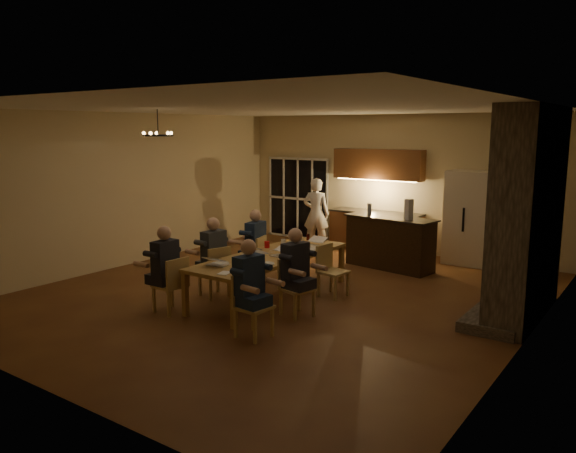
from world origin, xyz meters
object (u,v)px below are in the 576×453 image
at_px(person_left_mid, 214,257).
at_px(plate_left, 221,263).
at_px(laptop_f, 315,241).
at_px(mug_front, 255,256).
at_px(bar_blender, 409,209).
at_px(bar_island, 390,243).
at_px(chair_left_near, 170,285).
at_px(laptop_b, 251,260).
at_px(person_right_near, 249,288).
at_px(plate_far, 315,249).
at_px(dining_table, 271,276).
at_px(chair_right_far, 333,271).
at_px(chair_right_mid, 297,288).
at_px(standing_person, 316,214).
at_px(chandelier, 158,135).
at_px(plate_near, 266,264).
at_px(can_cola, 308,237).
at_px(laptop_e, 297,237).
at_px(mug_back, 283,242).
at_px(redcup_near, 239,270).
at_px(chair_right_near, 254,306).
at_px(chair_left_far, 252,260).
at_px(laptop_c, 258,247).
at_px(laptop_d, 281,250).
at_px(bar_bottle, 369,209).
at_px(person_left_far, 256,246).
at_px(chair_left_mid, 214,271).
at_px(mug_mid, 292,247).
at_px(person_right_mid, 295,272).
at_px(person_left_near, 166,269).
at_px(laptop_a, 218,258).
at_px(refrigerator, 469,218).

bearing_deg(person_left_mid, plate_left, 56.10).
relative_size(laptop_f, mug_front, 3.20).
bearing_deg(bar_blender, bar_island, -171.49).
xyz_separation_m(chair_left_near, laptop_b, (1.11, 0.67, 0.42)).
height_order(person_right_near, plate_far, person_right_near).
bearing_deg(bar_island, dining_table, -95.44).
bearing_deg(plate_far, chair_right_far, -12.84).
bearing_deg(plate_left, chair_right_mid, 19.76).
relative_size(standing_person, plate_far, 6.74).
bearing_deg(person_right_near, plate_left, 66.59).
xyz_separation_m(chandelier, plate_near, (2.31, 0.05, -1.99)).
xyz_separation_m(bar_island, standing_person, (-2.27, 0.73, 0.32)).
xyz_separation_m(can_cola, bar_blender, (1.39, 1.53, 0.48)).
height_order(laptop_e, mug_back, laptop_e).
bearing_deg(standing_person, redcup_near, 93.88).
relative_size(chair_right_near, mug_front, 8.90).
relative_size(chair_left_far, laptop_c, 2.78).
distance_m(standing_person, laptop_d, 4.18).
bearing_deg(laptop_e, plate_far, 156.57).
height_order(laptop_b, can_cola, laptop_b).
distance_m(mug_front, can_cola, 1.82).
bearing_deg(mug_front, bar_bottle, 85.33).
height_order(laptop_d, can_cola, laptop_d).
relative_size(person_left_far, plate_far, 5.40).
xyz_separation_m(chair_left_mid, mug_mid, (0.90, 1.05, 0.36)).
bearing_deg(plate_near, person_right_near, -64.30).
relative_size(chair_left_far, person_right_mid, 0.64).
relative_size(can_cola, bar_blender, 0.29).
bearing_deg(chair_right_far, can_cola, 59.40).
height_order(chair_right_mid, mug_mid, chair_right_mid).
height_order(chair_right_mid, plate_near, chair_right_mid).
height_order(chair_right_mid, can_cola, chair_right_mid).
distance_m(chair_right_mid, chandelier, 3.69).
distance_m(person_left_mid, laptop_f, 1.86).
height_order(laptop_e, plate_near, laptop_e).
xyz_separation_m(person_left_near, person_right_mid, (1.77, 1.02, 0.00)).
bearing_deg(laptop_c, bar_blender, -98.10).
relative_size(laptop_c, redcup_near, 2.67).
bearing_deg(bar_bottle, person_left_mid, -106.81).
xyz_separation_m(person_right_mid, chandelier, (-2.84, -0.10, 2.06)).
height_order(bar_island, person_right_mid, person_right_mid).
xyz_separation_m(laptop_c, mug_back, (-0.06, 0.84, -0.06)).
xyz_separation_m(chair_left_near, laptop_a, (0.60, 0.46, 0.42)).
xyz_separation_m(person_left_near, chandelier, (-1.07, 0.92, 2.06)).
bearing_deg(laptop_b, chair_left_mid, 126.13).
relative_size(chair_right_mid, laptop_d, 2.78).
bearing_deg(laptop_e, chair_right_far, 162.96).
relative_size(bar_island, standing_person, 1.11).
bearing_deg(refrigerator, plate_near, -107.96).
xyz_separation_m(mug_mid, plate_far, (0.34, 0.23, -0.04)).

